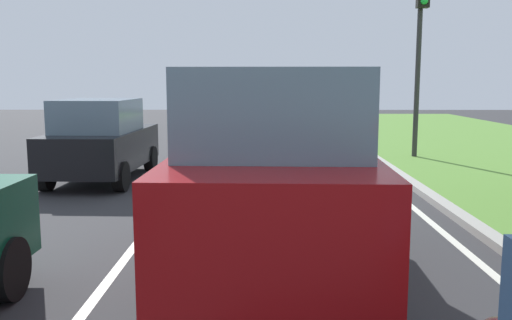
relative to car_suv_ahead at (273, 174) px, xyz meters
name	(u,v)px	position (x,y,z in m)	size (l,w,h in m)	color
ground_plane	(214,186)	(-1.11, 5.30, -1.17)	(60.00, 60.00, 0.00)	#2D2D30
lane_line_center	(181,186)	(-1.81, 5.30, -1.16)	(0.12, 32.00, 0.01)	silver
lane_line_right_edge	(387,186)	(2.49, 5.30, -1.16)	(0.12, 32.00, 0.01)	silver
curb_right	(412,183)	(2.99, 5.30, -1.11)	(0.24, 48.00, 0.12)	#9E9B93
car_suv_ahead	(273,174)	(0.00, 0.00, 0.00)	(2.08, 4.55, 2.28)	maroon
car_hatchback_far	(101,140)	(-3.61, 5.92, -0.28)	(1.83, 3.75, 1.78)	black
traffic_light_near_right	(421,30)	(4.19, 9.32, 2.36)	(0.32, 0.50, 5.19)	#2D2D2D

